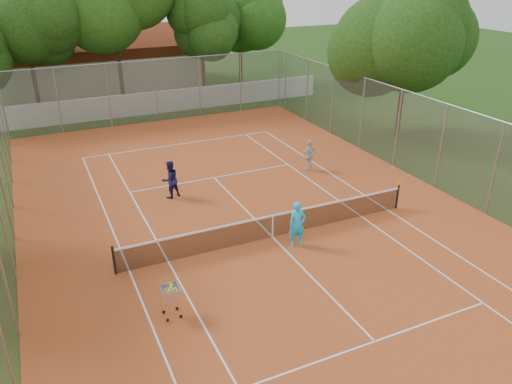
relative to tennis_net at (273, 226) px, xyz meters
name	(u,v)px	position (x,y,z in m)	size (l,w,h in m)	color
ground	(272,237)	(0.00, 0.00, -0.51)	(120.00, 120.00, 0.00)	#1A380F
court_pad	(272,237)	(0.00, 0.00, -0.50)	(18.00, 34.00, 0.02)	#B34F22
court_lines	(272,237)	(0.00, 0.00, -0.49)	(10.98, 23.78, 0.01)	white
tennis_net	(273,226)	(0.00, 0.00, 0.00)	(11.88, 0.10, 0.98)	black
perimeter_fence	(273,190)	(0.00, 0.00, 1.49)	(18.00, 34.00, 4.00)	slate
boundary_wall	(150,103)	(0.00, 19.00, 0.24)	(26.00, 0.30, 1.50)	white
clubhouse	(95,60)	(-2.00, 29.00, 1.69)	(16.40, 9.00, 4.40)	beige
tropical_trees	(134,34)	(0.00, 22.00, 4.49)	(29.00, 19.00, 10.00)	#15360D
player_near	(297,224)	(0.56, -0.91, 0.38)	(0.64, 0.42, 1.74)	#1CBFF2
player_far_left	(170,179)	(-2.52, 5.13, 0.37)	(0.83, 0.65, 1.71)	#171946
player_far_right	(309,155)	(4.73, 5.35, 0.30)	(0.92, 0.38, 1.58)	silver
ball_hopper	(171,301)	(-4.81, -2.94, 0.07)	(0.54, 0.54, 1.11)	silver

